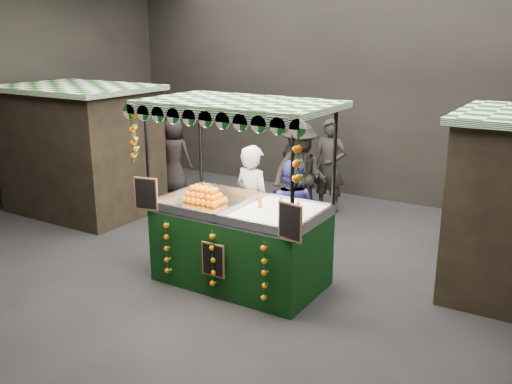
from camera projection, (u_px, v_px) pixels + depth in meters
The scene contains 11 objects.
ground at pixel (233, 270), 8.84m from camera, with size 12.00×12.00×0.00m, color black.
market_hall at pixel (230, 50), 7.91m from camera, with size 12.10×10.10×5.05m.
neighbour_stall_left at pixel (81, 149), 11.51m from camera, with size 3.00×2.20×2.60m.
juice_stall at pixel (240, 230), 8.19m from camera, with size 2.81×1.65×2.72m.
vendor_grey at pixel (253, 204), 9.00m from camera, with size 0.79×0.61×1.93m.
vendor_blue at pixel (290, 212), 8.94m from camera, with size 0.94×0.80×1.71m.
shopper_0 at pixel (329, 166), 11.50m from camera, with size 0.73×0.49×1.94m.
shopper_1 at pixel (303, 176), 11.25m from camera, with size 0.92×0.78×1.66m.
shopper_2 at pixel (293, 170), 11.57m from camera, with size 1.07×0.99×1.76m.
shopper_3 at pixel (300, 171), 11.11m from camera, with size 1.23×1.44×1.93m.
shopper_4 at pixel (174, 156), 13.01m from camera, with size 0.91×0.67×1.71m.
Camera 1 is at (4.58, -6.76, 3.64)m, focal length 39.28 mm.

